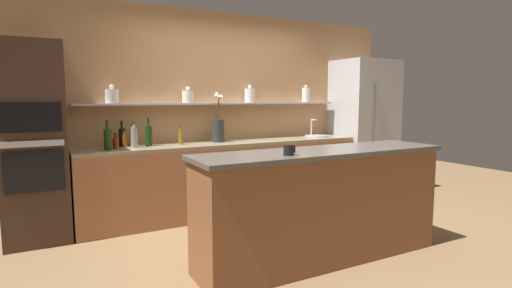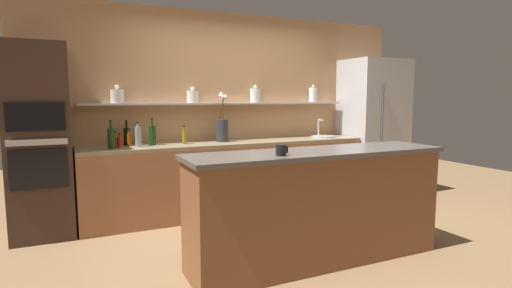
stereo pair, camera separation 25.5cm
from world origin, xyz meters
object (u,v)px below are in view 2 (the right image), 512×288
object	(u,v)px
refrigerator	(373,128)
bottle_wine_4	(127,136)
bottle_wine_6	(111,138)
bottle_sauce_3	(129,139)
bottle_spirit_5	(137,136)
bottle_sauce_0	(116,140)
oven_tower	(40,142)
bottle_oil_1	(184,137)
sink_fixture	(323,136)
bottle_sauce_8	(120,142)
flower_vase	(222,128)
bottle_wine_2	(152,135)
bottle_spirit_7	(138,136)
coffee_mug	(281,150)

from	to	relation	value
refrigerator	bottle_wine_4	world-z (taller)	refrigerator
bottle_wine_6	bottle_sauce_3	bearing A→B (deg)	42.37
bottle_spirit_5	bottle_sauce_3	bearing A→B (deg)	-145.68
refrigerator	bottle_sauce_0	bearing A→B (deg)	177.96
oven_tower	bottle_oil_1	size ratio (longest dim) A/B	9.09
sink_fixture	bottle_sauce_0	bearing A→B (deg)	178.31
refrigerator	bottle_sauce_3	distance (m)	3.54
bottle_sauce_8	sink_fixture	bearing A→B (deg)	0.92
refrigerator	bottle_sauce_8	size ratio (longest dim) A/B	11.92
refrigerator	bottle_spirit_5	xyz separation A→B (m)	(-3.43, 0.20, 0.01)
oven_tower	bottle_sauce_0	distance (m)	0.78
bottle_spirit_5	flower_vase	bearing A→B (deg)	-5.42
bottle_sauce_0	bottle_wine_6	size ratio (longest dim) A/B	0.58
refrigerator	oven_tower	world-z (taller)	oven_tower
bottle_wine_2	bottle_sauce_8	xyz separation A→B (m)	(-0.39, -0.09, -0.05)
flower_vase	bottle_wine_4	xyz separation A→B (m)	(-1.17, 0.11, -0.06)
flower_vase	bottle_spirit_7	bearing A→B (deg)	-176.41
oven_tower	bottle_wine_2	xyz separation A→B (m)	(1.18, 0.06, 0.02)
coffee_mug	bottle_spirit_7	bearing A→B (deg)	113.24
bottle_wine_6	coffee_mug	xyz separation A→B (m)	(1.14, -1.84, 0.02)
sink_fixture	bottle_wine_4	size ratio (longest dim) A/B	1.13
flower_vase	bottle_wine_2	distance (m)	0.89
oven_tower	bottle_wine_4	world-z (taller)	oven_tower
oven_tower	flower_vase	size ratio (longest dim) A/B	3.23
bottle_wine_2	sink_fixture	bearing A→B (deg)	-1.19
bottle_wine_6	bottle_sauce_0	bearing A→B (deg)	71.43
bottle_wine_6	bottle_sauce_8	world-z (taller)	bottle_wine_6
bottle_sauce_3	bottle_spirit_5	size ratio (longest dim) A/B	0.75
bottle_wine_4	bottle_sauce_8	xyz separation A→B (m)	(-0.11, -0.21, -0.04)
refrigerator	sink_fixture	size ratio (longest dim) A/B	6.03
bottle_oil_1	sink_fixture	bearing A→B (deg)	-0.13
bottle_sauce_3	coffee_mug	world-z (taller)	bottle_sauce_3
refrigerator	bottle_spirit_5	size ratio (longest dim) A/B	7.84
bottle_sauce_0	flower_vase	bearing A→B (deg)	-1.32
bottle_spirit_7	coffee_mug	size ratio (longest dim) A/B	2.72
flower_vase	sink_fixture	bearing A→B (deg)	-2.01
bottle_spirit_5	oven_tower	bearing A→B (deg)	-170.86
bottle_wine_2	coffee_mug	xyz separation A→B (m)	(0.66, -2.00, 0.02)
bottle_wine_2	coffee_mug	bearing A→B (deg)	-71.81
oven_tower	bottle_wine_2	distance (m)	1.19
bottle_sauce_8	bottle_sauce_3	bearing A→B (deg)	46.33
bottle_sauce_8	bottle_spirit_5	bearing A→B (deg)	41.54
bottle_wine_2	bottle_spirit_7	xyz separation A→B (m)	(-0.17, -0.06, -0.00)
bottle_wine_4	bottle_sauce_3	bearing A→B (deg)	-77.41
bottle_wine_2	bottle_wine_6	world-z (taller)	bottle_wine_2
oven_tower	bottle_oil_1	bearing A→B (deg)	0.59
oven_tower	sink_fixture	distance (m)	3.59
oven_tower	bottle_sauce_8	distance (m)	0.80
bottle_sauce_8	coffee_mug	world-z (taller)	coffee_mug
bottle_sauce_0	bottle_sauce_3	bearing A→B (deg)	0.87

